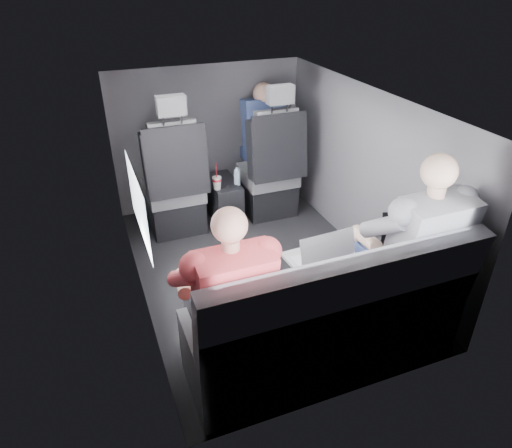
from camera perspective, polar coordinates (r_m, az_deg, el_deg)
name	(u,v)px	position (r m, az deg, el deg)	size (l,w,h in m)	color
floor	(258,269)	(3.65, 0.30, -5.71)	(2.60, 2.60, 0.00)	black
ceiling	(259,100)	(3.07, 0.37, 15.23)	(2.60, 2.60, 0.00)	#B2B2AD
panel_left	(132,215)	(3.12, -15.20, 1.07)	(0.02, 2.60, 1.35)	#56565B
panel_right	(365,175)	(3.70, 13.47, 5.97)	(0.02, 2.60, 1.35)	#56565B
panel_front	(209,137)	(4.45, -5.94, 10.72)	(1.80, 0.02, 1.35)	#56565B
panel_back	(355,302)	(2.33, 12.33, -9.47)	(1.80, 0.02, 1.35)	#56565B
side_window	(138,204)	(2.76, -14.54, 2.43)	(0.02, 0.75, 0.42)	white
seatbelt	(279,140)	(3.99, 2.86, 10.45)	(0.05, 0.01, 0.65)	black
front_seat_left	(175,190)	(4.04, -10.06, 4.16)	(0.52, 0.58, 1.26)	black
front_seat_right	(270,175)	(4.28, 1.80, 6.12)	(0.52, 0.58, 1.26)	black
center_console	(224,200)	(4.26, -4.04, 2.96)	(0.24, 0.48, 0.41)	black
rear_bench	(326,326)	(2.72, 8.77, -12.55)	(1.60, 0.57, 0.92)	#55565A
soda_cup	(217,183)	(4.00, -4.91, 5.19)	(0.08, 0.08, 0.25)	white
water_bottle	(237,177)	(4.06, -2.39, 5.88)	(0.06, 0.06, 0.16)	#ADD5EA
laptop_white	(220,279)	(2.50, -4.52, -6.93)	(0.34, 0.33, 0.24)	silver
laptop_silver	(319,256)	(2.71, 7.92, -3.95)	(0.36, 0.32, 0.25)	#B6B6BB
laptop_black	(398,233)	(3.03, 17.29, -1.14)	(0.40, 0.40, 0.25)	black
passenger_rear_left	(226,297)	(2.40, -3.80, -9.14)	(0.48, 0.60, 1.19)	#38373D
passenger_rear_right	(409,248)	(2.86, 18.62, -2.88)	(0.54, 0.65, 1.28)	navy
passenger_front_right	(263,131)	(4.39, 0.90, 11.58)	(0.38, 0.38, 0.76)	navy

